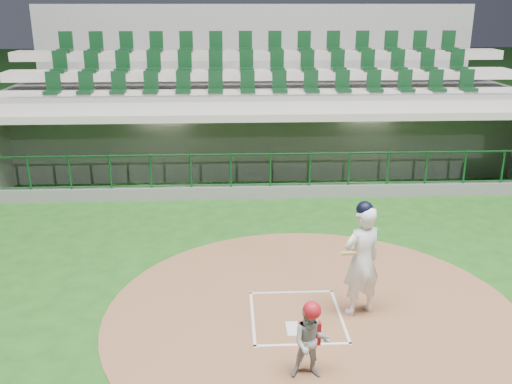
# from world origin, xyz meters

# --- Properties ---
(ground) EXTENTS (120.00, 120.00, 0.00)m
(ground) POSITION_xyz_m (0.00, 0.00, 0.00)
(ground) COLOR #184814
(ground) RESTS_ON ground
(dirt_circle) EXTENTS (7.20, 7.20, 0.01)m
(dirt_circle) POSITION_xyz_m (0.30, -0.20, 0.01)
(dirt_circle) COLOR brown
(dirt_circle) RESTS_ON ground
(home_plate) EXTENTS (0.43, 0.43, 0.02)m
(home_plate) POSITION_xyz_m (0.00, -0.70, 0.02)
(home_plate) COLOR silver
(home_plate) RESTS_ON dirt_circle
(batter_box_chalk) EXTENTS (1.55, 1.80, 0.01)m
(batter_box_chalk) POSITION_xyz_m (0.00, -0.30, 0.02)
(batter_box_chalk) COLOR silver
(batter_box_chalk) RESTS_ON ground
(dugout_structure) EXTENTS (16.40, 3.70, 3.00)m
(dugout_structure) POSITION_xyz_m (0.18, 7.81, 0.96)
(dugout_structure) COLOR gray
(dugout_structure) RESTS_ON ground
(seating_deck) EXTENTS (17.00, 6.72, 5.15)m
(seating_deck) POSITION_xyz_m (0.00, 10.91, 1.42)
(seating_deck) COLOR slate
(seating_deck) RESTS_ON ground
(batter) EXTENTS (0.96, 0.99, 2.04)m
(batter) POSITION_xyz_m (1.08, -0.21, 1.02)
(batter) COLOR white
(batter) RESTS_ON dirt_circle
(catcher) EXTENTS (0.57, 0.46, 1.20)m
(catcher) POSITION_xyz_m (-0.00, -1.93, 0.60)
(catcher) COLOR #95959B
(catcher) RESTS_ON dirt_circle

